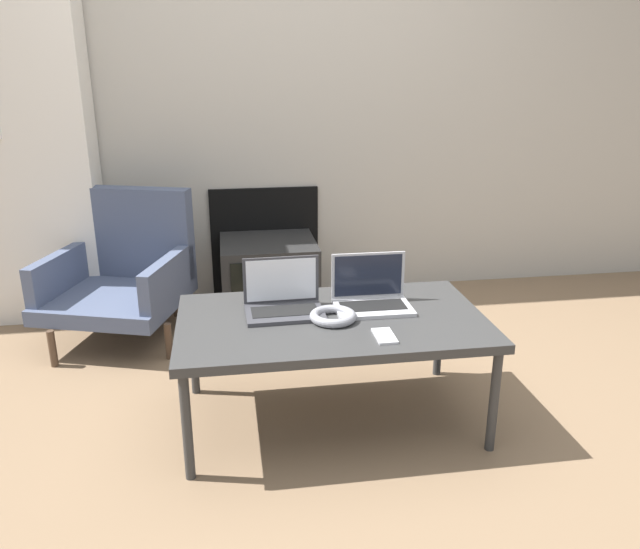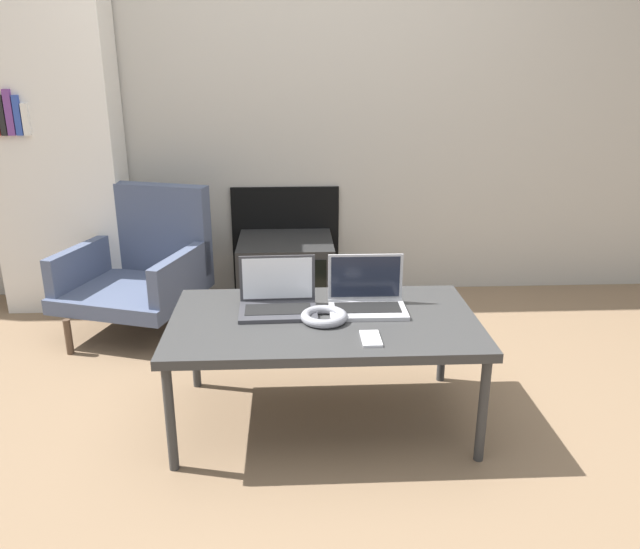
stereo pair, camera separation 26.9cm
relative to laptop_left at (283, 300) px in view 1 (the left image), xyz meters
name	(u,v)px [view 1 (the left image)]	position (x,y,z in m)	size (l,w,h in m)	color
ground_plane	(338,439)	(0.18, -0.25, -0.50)	(14.00, 14.00, 0.00)	#7A6047
wall_back	(286,82)	(0.18, 1.48, 0.79)	(7.00, 0.08, 2.60)	#ADA89E
table	(332,325)	(0.18, -0.10, -0.08)	(1.20, 0.69, 0.45)	#333333
laptop_left	(283,300)	(0.00, 0.00, 0.00)	(0.31, 0.22, 0.21)	#38383D
laptop_right	(371,295)	(0.36, 0.00, 0.00)	(0.31, 0.21, 0.21)	#B2B2B7
headphones	(333,316)	(0.18, -0.12, -0.03)	(0.18, 0.18, 0.04)	gray
phone	(385,336)	(0.34, -0.30, -0.04)	(0.07, 0.13, 0.01)	silver
tv	(269,275)	(0.02, 1.17, -0.29)	(0.55, 0.52, 0.41)	black
armchair	(124,268)	(-0.76, 0.95, -0.14)	(0.82, 0.82, 0.76)	#47516B
bookshelf	(26,153)	(-1.26, 1.28, 0.44)	(0.70, 0.32, 1.87)	silver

